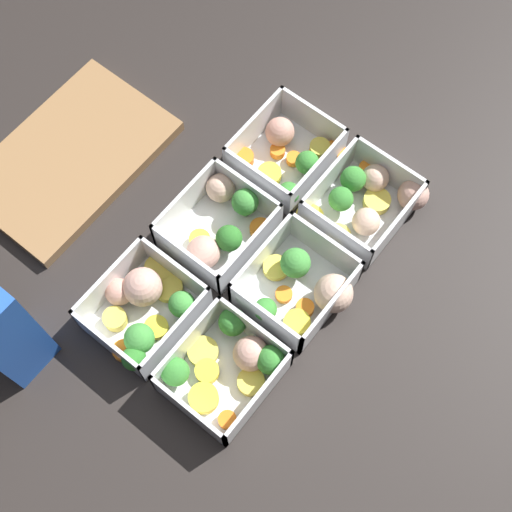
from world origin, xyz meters
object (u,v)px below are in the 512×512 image
object	(u,v)px
container_far_center	(220,225)
juice_carton	(0,331)
container_near_center	(304,287)
container_far_left	(144,307)
container_far_right	(287,154)
container_near_right	(366,201)
container_near_left	(228,364)

from	to	relation	value
container_far_center	juice_carton	world-z (taller)	juice_carton
container_near_center	container_far_center	xyz separation A→B (m)	(0.00, 0.14, 0.00)
container_far_left	container_far_right	xyz separation A→B (m)	(0.29, -0.00, -0.00)
juice_carton	container_near_center	bearing A→B (deg)	-38.80
container_near_right	container_far_right	world-z (taller)	same
container_far_left	juice_carton	bearing A→B (deg)	147.53
container_near_left	container_far_right	size ratio (longest dim) A/B	0.99
container_far_left	juice_carton	distance (m)	0.18
container_far_left	container_far_center	world-z (taller)	same
container_near_right	container_far_left	bearing A→B (deg)	156.13
container_near_center	container_far_right	bearing A→B (deg)	43.74
container_far_center	container_far_left	bearing A→B (deg)	178.98
container_near_left	juice_carton	size ratio (longest dim) A/B	0.69
container_near_left	juice_carton	bearing A→B (deg)	123.85
container_near_left	container_far_right	distance (m)	0.31
container_far_center	container_far_right	world-z (taller)	same
container_far_left	container_near_right	bearing A→B (deg)	-23.87
container_near_right	juice_carton	bearing A→B (deg)	153.31
container_far_left	container_far_center	bearing A→B (deg)	-1.02
container_far_left	juice_carton	size ratio (longest dim) A/B	0.74
container_near_left	container_near_right	bearing A→B (deg)	-0.62
container_near_left	container_near_center	xyz separation A→B (m)	(0.14, -0.01, 0.00)
container_near_left	container_far_left	world-z (taller)	same
container_near_center	juice_carton	size ratio (longest dim) A/B	0.69
container_near_right	container_far_left	distance (m)	0.33
container_near_right	container_far_center	distance (m)	0.20
container_near_center	container_near_right	xyz separation A→B (m)	(0.15, 0.01, -0.00)
container_near_right	container_far_center	world-z (taller)	same
container_far_center	container_far_right	xyz separation A→B (m)	(0.14, -0.00, -0.00)
container_far_right	juice_carton	size ratio (longest dim) A/B	0.70
container_far_right	container_near_right	bearing A→B (deg)	-86.18
container_near_left	juice_carton	xyz separation A→B (m)	(-0.15, 0.22, 0.07)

